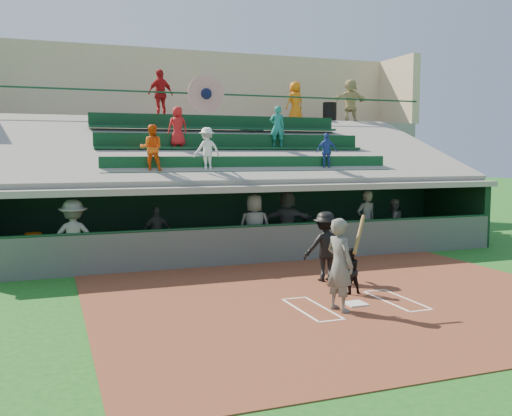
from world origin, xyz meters
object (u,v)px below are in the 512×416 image
object	(u,v)px
batter_at_plate	(340,264)
trash_bin	(330,113)
water_cooler	(34,241)
catcher	(350,271)
white_table	(34,260)
home_plate	(355,304)

from	to	relation	value
batter_at_plate	trash_bin	size ratio (longest dim) A/B	2.07
water_cooler	trash_bin	world-z (taller)	trash_bin
batter_at_plate	catcher	world-z (taller)	batter_at_plate
white_table	batter_at_plate	bearing A→B (deg)	-42.51
home_plate	trash_bin	distance (m)	15.46
white_table	trash_bin	world-z (taller)	trash_bin
catcher	water_cooler	bearing A→B (deg)	-36.00
batter_at_plate	catcher	bearing A→B (deg)	52.89
home_plate	white_table	world-z (taller)	white_table
home_plate	water_cooler	size ratio (longest dim) A/B	1.00
batter_at_plate	trash_bin	distance (m)	15.69
white_table	water_cooler	distance (m)	0.53
batter_at_plate	white_table	xyz separation A→B (m)	(-5.93, 6.17, -0.63)
catcher	white_table	distance (m)	8.46
batter_at_plate	trash_bin	world-z (taller)	trash_bin
white_table	water_cooler	size ratio (longest dim) A/B	1.65
home_plate	catcher	size ratio (longest dim) A/B	0.41
home_plate	white_table	bearing A→B (deg)	137.92
batter_at_plate	white_table	distance (m)	8.58
home_plate	water_cooler	bearing A→B (deg)	137.69
batter_at_plate	trash_bin	bearing A→B (deg)	63.53
white_table	trash_bin	bearing A→B (deg)	33.83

